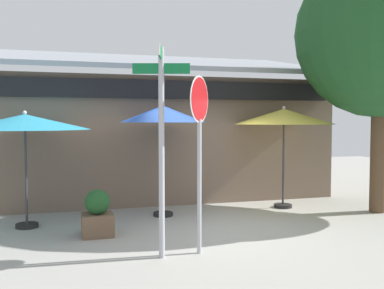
% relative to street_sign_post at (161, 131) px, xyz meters
% --- Properties ---
extents(ground_plane, '(28.00, 28.00, 0.10)m').
position_rel_street_sign_post_xyz_m(ground_plane, '(1.42, 1.64, -2.03)').
color(ground_plane, '#9E9B93').
extents(cafe_building, '(9.75, 5.17, 4.40)m').
position_rel_street_sign_post_xyz_m(cafe_building, '(1.09, 6.26, -0.26)').
color(cafe_building, '#705B4C').
rests_on(cafe_building, ground).
extents(street_sign_post, '(0.85, 0.91, 3.26)m').
position_rel_street_sign_post_xyz_m(street_sign_post, '(0.00, 0.00, 0.00)').
color(street_sign_post, '#A8AAB2').
rests_on(street_sign_post, ground).
extents(stop_sign, '(0.48, 0.59, 2.85)m').
position_rel_street_sign_post_xyz_m(stop_sign, '(0.63, 0.06, -0.01)').
color(stop_sign, '#A8AAB2').
rests_on(stop_sign, ground).
extents(patio_umbrella_teal_left, '(2.55, 2.55, 2.34)m').
position_rel_street_sign_post_xyz_m(patio_umbrella_teal_left, '(-2.18, 2.65, 0.11)').
color(patio_umbrella_teal_left, black).
rests_on(patio_umbrella_teal_left, ground).
extents(patio_umbrella_royal_blue_center, '(1.91, 1.91, 2.54)m').
position_rel_street_sign_post_xyz_m(patio_umbrella_royal_blue_center, '(0.68, 2.94, 0.27)').
color(patio_umbrella_royal_blue_center, black).
rests_on(patio_umbrella_royal_blue_center, ground).
extents(patio_umbrella_mustard_right, '(2.44, 2.44, 2.49)m').
position_rel_street_sign_post_xyz_m(patio_umbrella_mustard_right, '(3.71, 3.05, 0.23)').
color(patio_umbrella_mustard_right, black).
rests_on(patio_umbrella_mustard_right, ground).
extents(sidewalk_planter, '(0.57, 0.57, 0.86)m').
position_rel_street_sign_post_xyz_m(sidewalk_planter, '(-0.86, 1.62, -1.60)').
color(sidewalk_planter, brown).
rests_on(sidewalk_planter, ground).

